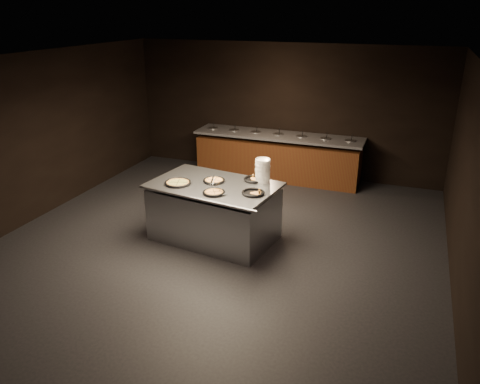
% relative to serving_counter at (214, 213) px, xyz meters
% --- Properties ---
extents(room, '(7.02, 8.02, 2.92)m').
position_rel_serving_counter_xyz_m(room, '(0.14, -0.38, 0.99)').
color(room, black).
rests_on(room, ground).
extents(salad_bar, '(3.70, 0.83, 1.18)m').
position_rel_serving_counter_xyz_m(salad_bar, '(0.14, 3.18, -0.02)').
color(salad_bar, '#4E2E12').
rests_on(salad_bar, ground).
extents(serving_counter, '(2.15, 1.54, 0.96)m').
position_rel_serving_counter_xyz_m(serving_counter, '(0.00, 0.00, 0.00)').
color(serving_counter, '#ABADB2').
rests_on(serving_counter, ground).
extents(plate_stack, '(0.24, 0.24, 0.38)m').
position_rel_serving_counter_xyz_m(plate_stack, '(0.70, 0.37, 0.69)').
color(plate_stack, silver).
rests_on(plate_stack, serving_counter).
extents(pan_veggie_whole, '(0.43, 0.43, 0.04)m').
position_rel_serving_counter_xyz_m(pan_veggie_whole, '(-0.54, -0.20, 0.52)').
color(pan_veggie_whole, black).
rests_on(pan_veggie_whole, serving_counter).
extents(pan_cheese_whole, '(0.35, 0.35, 0.04)m').
position_rel_serving_counter_xyz_m(pan_cheese_whole, '(-0.04, 0.10, 0.52)').
color(pan_cheese_whole, black).
rests_on(pan_cheese_whole, serving_counter).
extents(pan_cheese_slices_a, '(0.34, 0.34, 0.04)m').
position_rel_serving_counter_xyz_m(pan_cheese_slices_a, '(0.55, 0.39, 0.52)').
color(pan_cheese_slices_a, black).
rests_on(pan_cheese_slices_a, serving_counter).
extents(pan_cheese_slices_b, '(0.35, 0.35, 0.04)m').
position_rel_serving_counter_xyz_m(pan_cheese_slices_b, '(0.17, -0.38, 0.52)').
color(pan_cheese_slices_b, black).
rests_on(pan_cheese_slices_b, serving_counter).
extents(pan_veggie_slices, '(0.36, 0.36, 0.04)m').
position_rel_serving_counter_xyz_m(pan_veggie_slices, '(0.73, -0.18, 0.52)').
color(pan_veggie_slices, black).
rests_on(pan_veggie_slices, serving_counter).
extents(server_left, '(0.10, 0.33, 0.16)m').
position_rel_serving_counter_xyz_m(server_left, '(0.02, -0.07, 0.58)').
color(server_left, '#ABADB2').
rests_on(server_left, serving_counter).
extents(server_right, '(0.30, 0.27, 0.18)m').
position_rel_serving_counter_xyz_m(server_right, '(0.22, -0.29, 0.58)').
color(server_right, '#ABADB2').
rests_on(server_right, serving_counter).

